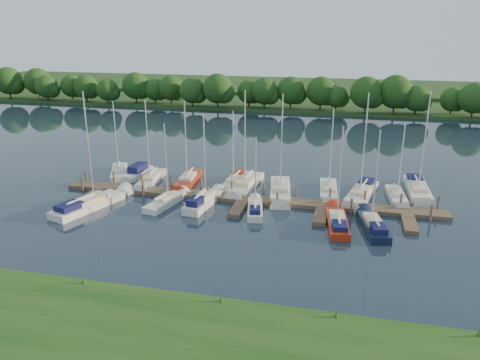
% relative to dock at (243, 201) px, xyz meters
% --- Properties ---
extents(ground, '(260.00, 260.00, 0.00)m').
position_rel_dock_xyz_m(ground, '(0.00, -7.31, -0.20)').
color(ground, '#1A2734').
rests_on(ground, ground).
extents(near_bank, '(90.00, 10.00, 0.50)m').
position_rel_dock_xyz_m(near_bank, '(0.00, -23.31, 0.05)').
color(near_bank, '#184413').
rests_on(near_bank, ground).
extents(dock, '(40.00, 6.00, 0.40)m').
position_rel_dock_xyz_m(dock, '(0.00, 0.00, 0.00)').
color(dock, '#493729').
rests_on(dock, ground).
extents(mooring_pilings, '(38.24, 2.84, 2.00)m').
position_rel_dock_xyz_m(mooring_pilings, '(0.00, 1.13, 0.40)').
color(mooring_pilings, '#473D33').
rests_on(mooring_pilings, ground).
extents(far_shore, '(180.00, 30.00, 0.60)m').
position_rel_dock_xyz_m(far_shore, '(0.00, 67.69, 0.10)').
color(far_shore, '#1F3F18').
rests_on(far_shore, ground).
extents(distant_hill, '(220.00, 40.00, 1.40)m').
position_rel_dock_xyz_m(distant_hill, '(0.00, 92.69, 0.50)').
color(distant_hill, '#2C4B20').
rests_on(distant_hill, ground).
extents(treeline, '(145.96, 9.40, 8.31)m').
position_rel_dock_xyz_m(treeline, '(2.84, 54.66, 3.88)').
color(treeline, '#38281C').
rests_on(treeline, ground).
extents(sailboat_n_0, '(4.23, 7.24, 9.37)m').
position_rel_dock_xyz_m(sailboat_n_0, '(-16.82, 5.56, 0.07)').
color(sailboat_n_0, silver).
rests_on(sailboat_n_0, ground).
extents(motorboat, '(1.92, 5.82, 1.86)m').
position_rel_dock_xyz_m(motorboat, '(-14.41, 5.62, 0.17)').
color(motorboat, silver).
rests_on(motorboat, ground).
extents(sailboat_n_2, '(2.55, 7.90, 9.92)m').
position_rel_dock_xyz_m(sailboat_n_2, '(-11.91, 3.83, 0.07)').
color(sailboat_n_2, silver).
rests_on(sailboat_n_2, ground).
extents(sailboat_n_3, '(2.38, 7.86, 9.94)m').
position_rel_dock_xyz_m(sailboat_n_3, '(-7.65, 4.59, 0.07)').
color(sailboat_n_3, '#A3270F').
rests_on(sailboat_n_3, ground).
extents(sailboat_n_4, '(2.08, 7.00, 8.97)m').
position_rel_dock_xyz_m(sailboat_n_4, '(-2.25, 5.21, 0.12)').
color(sailboat_n_4, silver).
rests_on(sailboat_n_4, ground).
extents(sailboat_n_5, '(2.60, 8.98, 11.41)m').
position_rel_dock_xyz_m(sailboat_n_5, '(-0.76, 4.33, 0.08)').
color(sailboat_n_5, silver).
rests_on(sailboat_n_5, ground).
extents(sailboat_n_6, '(3.20, 8.90, 11.24)m').
position_rel_dock_xyz_m(sailboat_n_6, '(3.31, 3.32, 0.08)').
color(sailboat_n_6, silver).
rests_on(sailboat_n_6, ground).
extents(sailboat_n_7, '(2.26, 7.62, 9.65)m').
position_rel_dock_xyz_m(sailboat_n_7, '(8.36, 4.72, 0.07)').
color(sailboat_n_7, silver).
rests_on(sailboat_n_7, ground).
extents(sailboat_n_8, '(3.80, 9.16, 11.44)m').
position_rel_dock_xyz_m(sailboat_n_8, '(11.77, 4.48, 0.12)').
color(sailboat_n_8, silver).
rests_on(sailboat_n_8, ground).
extents(sailboat_n_9, '(2.06, 6.56, 8.41)m').
position_rel_dock_xyz_m(sailboat_n_9, '(15.39, 4.57, 0.07)').
color(sailboat_n_9, silver).
rests_on(sailboat_n_9, ground).
extents(sailboat_n_10, '(2.36, 9.14, 11.49)m').
position_rel_dock_xyz_m(sailboat_n_10, '(17.78, 7.30, 0.11)').
color(sailboat_n_10, silver).
rests_on(sailboat_n_10, ground).
extents(sailboat_s_0, '(4.55, 9.43, 11.89)m').
position_rel_dock_xyz_m(sailboat_s_0, '(-14.54, -4.80, 0.12)').
color(sailboat_s_0, silver).
rests_on(sailboat_s_0, ground).
extents(sailboat_s_1, '(2.65, 6.74, 8.63)m').
position_rel_dock_xyz_m(sailboat_s_1, '(-7.48, -2.27, 0.07)').
color(sailboat_s_1, silver).
rests_on(sailboat_s_1, ground).
extents(sailboat_s_2, '(2.46, 7.36, 9.62)m').
position_rel_dock_xyz_m(sailboat_s_2, '(-3.75, -1.59, 0.15)').
color(sailboat_s_2, silver).
rests_on(sailboat_s_2, ground).
extents(sailboat_s_3, '(2.39, 6.02, 7.78)m').
position_rel_dock_xyz_m(sailboat_s_3, '(1.69, -2.26, 0.12)').
color(sailboat_s_3, silver).
rests_on(sailboat_s_3, ground).
extents(sailboat_s_4, '(2.53, 7.47, 9.42)m').
position_rel_dock_xyz_m(sailboat_s_4, '(9.60, -3.66, 0.11)').
color(sailboat_s_4, '#A3270F').
rests_on(sailboat_s_4, ground).
extents(sailboat_s_5, '(2.89, 7.31, 9.35)m').
position_rel_dock_xyz_m(sailboat_s_5, '(12.70, -3.80, 0.13)').
color(sailboat_s_5, black).
rests_on(sailboat_s_5, ground).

